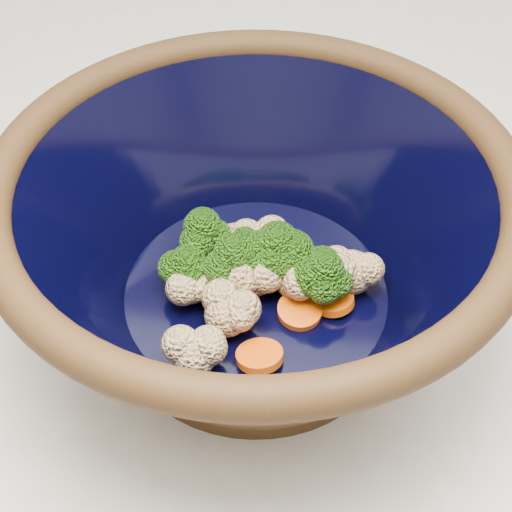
{
  "coord_description": "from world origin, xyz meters",
  "views": [
    {
      "loc": [
        -0.06,
        -0.45,
        1.34
      ],
      "look_at": [
        -0.11,
        -0.11,
        0.97
      ],
      "focal_mm": 50.0,
      "sensor_mm": 36.0,
      "label": 1
    }
  ],
  "objects": [
    {
      "name": "counter",
      "position": [
        0.0,
        0.0,
        0.45
      ],
      "size": [
        1.2,
        1.2,
        0.9
      ],
      "primitive_type": "cube",
      "color": "beige",
      "rests_on": "ground"
    },
    {
      "name": "mixing_bowl",
      "position": [
        -0.11,
        -0.11,
        0.99
      ],
      "size": [
        0.44,
        0.44,
        0.16
      ],
      "rotation": [
        0.0,
        0.0,
        0.39
      ],
      "color": "black",
      "rests_on": "counter"
    },
    {
      "name": "vegetable_pile",
      "position": [
        -0.11,
        -0.1,
        0.96
      ],
      "size": [
        0.15,
        0.14,
        0.06
      ],
      "color": "#608442",
      "rests_on": "mixing_bowl"
    }
  ]
}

